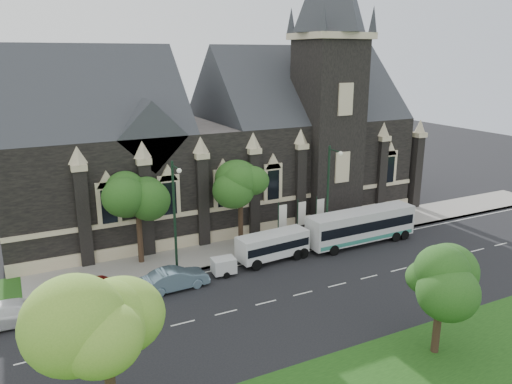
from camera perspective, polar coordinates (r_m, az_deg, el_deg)
ground at (r=34.94m, az=1.15°, el=-12.66°), size 160.00×160.00×0.00m
sidewalk at (r=42.71m, az=-4.87°, el=-7.12°), size 80.00×5.00×0.15m
museum at (r=50.63m, az=-3.66°, el=6.07°), size 40.00×17.70×29.90m
tree_park_near at (r=21.16m, az=-16.59°, el=-13.73°), size 4.42×4.42×8.56m
tree_park_east at (r=29.78m, az=20.72°, el=-9.09°), size 3.40×3.40×6.28m
tree_walk_right at (r=43.14m, az=-1.69°, el=1.22°), size 4.08×4.08×7.80m
tree_walk_left at (r=40.31m, az=-13.36°, el=-0.37°), size 3.91×3.91×7.64m
street_lamp_near at (r=43.61m, az=8.46°, el=0.25°), size 0.36×1.88×9.00m
street_lamp_mid at (r=37.59m, az=-9.32°, el=-2.31°), size 0.36×1.88×9.00m
banner_flag_left at (r=44.03m, az=2.92°, el=-3.16°), size 0.90×0.10×4.00m
banner_flag_center at (r=45.01m, az=5.14°, el=-2.78°), size 0.90×0.10×4.00m
banner_flag_right at (r=46.05m, az=7.26°, el=-2.42°), size 0.90×0.10×4.00m
tour_coach at (r=45.37m, az=12.06°, el=-3.84°), size 10.68×2.62×3.11m
shuttle_bus at (r=40.96m, az=1.99°, el=-6.11°), size 6.30×2.65×2.38m
box_trailer at (r=38.68m, az=-3.76°, el=-8.48°), size 2.60×1.53×1.37m
sedan at (r=36.91m, az=-9.30°, el=-9.86°), size 4.92×1.93×1.60m
car_far_red at (r=37.17m, az=-17.61°, el=-10.33°), size 4.46×1.94×1.50m
car_far_white at (r=35.60m, az=-25.90°, el=-12.40°), size 5.45×2.54×1.54m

